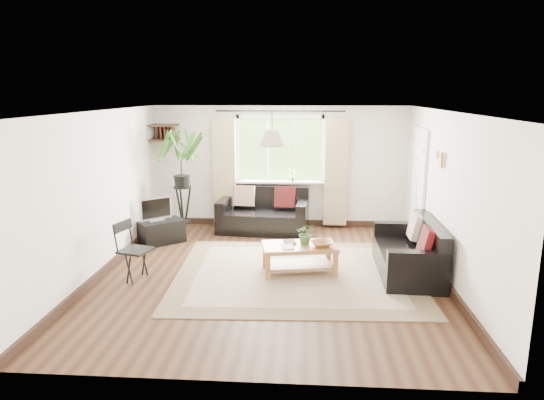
# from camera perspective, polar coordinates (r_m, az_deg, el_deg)

# --- Properties ---
(floor) EXTENTS (5.50, 5.50, 0.00)m
(floor) POSITION_cam_1_polar(r_m,az_deg,el_deg) (7.31, -0.22, -8.75)
(floor) COLOR black
(floor) RESTS_ON ground
(ceiling) EXTENTS (5.50, 5.50, 0.00)m
(ceiling) POSITION_cam_1_polar(r_m,az_deg,el_deg) (6.81, -0.24, 10.40)
(ceiling) COLOR white
(ceiling) RESTS_ON floor
(wall_back) EXTENTS (5.00, 0.02, 2.40)m
(wall_back) POSITION_cam_1_polar(r_m,az_deg,el_deg) (9.66, 0.96, 3.92)
(wall_back) COLOR white
(wall_back) RESTS_ON floor
(wall_front) EXTENTS (5.00, 0.02, 2.40)m
(wall_front) POSITION_cam_1_polar(r_m,az_deg,el_deg) (4.33, -2.90, -7.21)
(wall_front) COLOR white
(wall_front) RESTS_ON floor
(wall_left) EXTENTS (0.02, 5.50, 2.40)m
(wall_left) POSITION_cam_1_polar(r_m,az_deg,el_deg) (7.57, -19.47, 0.73)
(wall_left) COLOR white
(wall_left) RESTS_ON floor
(wall_right) EXTENTS (0.02, 5.50, 2.40)m
(wall_right) POSITION_cam_1_polar(r_m,az_deg,el_deg) (7.23, 19.95, 0.17)
(wall_right) COLOR white
(wall_right) RESTS_ON floor
(rug) EXTENTS (3.67, 3.19, 0.02)m
(rug) POSITION_cam_1_polar(r_m,az_deg,el_deg) (7.34, 2.85, -8.60)
(rug) COLOR beige
(rug) RESTS_ON floor
(window) EXTENTS (2.50, 0.16, 2.16)m
(window) POSITION_cam_1_polar(r_m,az_deg,el_deg) (9.58, 0.96, 5.95)
(window) COLOR white
(window) RESTS_ON wall_back
(door) EXTENTS (0.06, 0.96, 2.06)m
(door) POSITION_cam_1_polar(r_m,az_deg,el_deg) (8.87, 16.73, 1.28)
(door) COLOR silver
(door) RESTS_ON wall_right
(corner_shelf) EXTENTS (0.50, 0.50, 0.34)m
(corner_shelf) POSITION_cam_1_polar(r_m,az_deg,el_deg) (9.72, -12.60, 7.77)
(corner_shelf) COLOR black
(corner_shelf) RESTS_ON wall_back
(pendant_lamp) EXTENTS (0.36, 0.36, 0.54)m
(pendant_lamp) POSITION_cam_1_polar(r_m,az_deg,el_deg) (7.23, 0.00, 7.75)
(pendant_lamp) COLOR beige
(pendant_lamp) RESTS_ON ceiling
(wall_sconce) EXTENTS (0.12, 0.12, 0.28)m
(wall_sconce) POSITION_cam_1_polar(r_m,az_deg,el_deg) (7.41, 19.12, 4.76)
(wall_sconce) COLOR beige
(wall_sconce) RESTS_ON wall_right
(sofa_back) EXTENTS (1.78, 0.99, 0.81)m
(sofa_back) POSITION_cam_1_polar(r_m,az_deg,el_deg) (9.36, -1.06, -1.34)
(sofa_back) COLOR black
(sofa_back) RESTS_ON floor
(sofa_right) EXTENTS (1.65, 0.85, 0.77)m
(sofa_right) POSITION_cam_1_polar(r_m,az_deg,el_deg) (7.48, 15.66, -5.61)
(sofa_right) COLOR black
(sofa_right) RESTS_ON floor
(coffee_table) EXTENTS (1.17, 0.76, 0.44)m
(coffee_table) POSITION_cam_1_polar(r_m,az_deg,el_deg) (7.30, 3.24, -6.95)
(coffee_table) COLOR brown
(coffee_table) RESTS_ON floor
(table_plant) EXTENTS (0.32, 0.28, 0.31)m
(table_plant) POSITION_cam_1_polar(r_m,az_deg,el_deg) (7.24, 3.99, -3.96)
(table_plant) COLOR #356026
(table_plant) RESTS_ON coffee_table
(bowl) EXTENTS (0.41, 0.41, 0.08)m
(bowl) POSITION_cam_1_polar(r_m,az_deg,el_deg) (7.18, 5.88, -5.15)
(bowl) COLOR brown
(bowl) RESTS_ON coffee_table
(book_a) EXTENTS (0.21, 0.26, 0.02)m
(book_a) POSITION_cam_1_polar(r_m,az_deg,el_deg) (7.10, 1.16, -5.53)
(book_a) COLOR white
(book_a) RESTS_ON coffee_table
(book_b) EXTENTS (0.22, 0.26, 0.02)m
(book_b) POSITION_cam_1_polar(r_m,az_deg,el_deg) (7.31, 1.43, -4.98)
(book_b) COLOR #542D21
(book_b) RESTS_ON coffee_table
(tv_stand) EXTENTS (0.86, 0.82, 0.41)m
(tv_stand) POSITION_cam_1_polar(r_m,az_deg,el_deg) (8.94, -12.84, -3.66)
(tv_stand) COLOR black
(tv_stand) RESTS_ON floor
(tv) EXTENTS (0.57, 0.53, 0.45)m
(tv) POSITION_cam_1_polar(r_m,az_deg,el_deg) (8.86, -13.53, -0.96)
(tv) COLOR #A5A5AA
(tv) RESTS_ON tv_stand
(palm_stand) EXTENTS (0.94, 0.94, 1.98)m
(palm_stand) POSITION_cam_1_polar(r_m,az_deg,el_deg) (9.29, -10.54, 2.05)
(palm_stand) COLOR black
(palm_stand) RESTS_ON floor
(folding_chair) EXTENTS (0.55, 0.55, 0.85)m
(folding_chair) POSITION_cam_1_polar(r_m,az_deg,el_deg) (7.25, -15.73, -5.83)
(folding_chair) COLOR black
(folding_chair) RESTS_ON floor
(sill_plant) EXTENTS (0.14, 0.10, 0.27)m
(sill_plant) POSITION_cam_1_polar(r_m,az_deg,el_deg) (9.56, 2.42, 2.99)
(sill_plant) COLOR #2D6023
(sill_plant) RESTS_ON window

